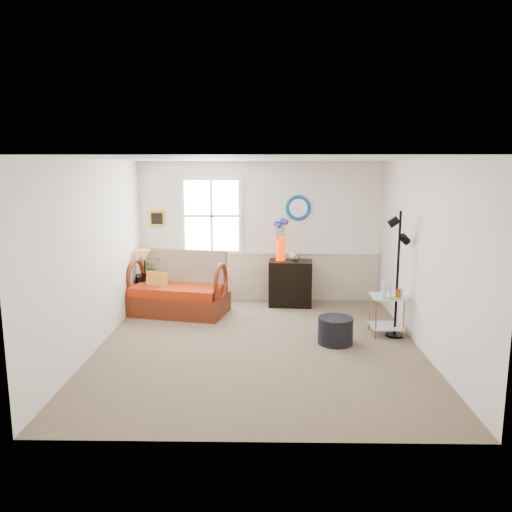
{
  "coord_description": "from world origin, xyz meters",
  "views": [
    {
      "loc": [
        0.08,
        -6.72,
        2.51
      ],
      "look_at": [
        -0.04,
        0.46,
        1.21
      ],
      "focal_mm": 35.0,
      "sensor_mm": 36.0,
      "label": 1
    }
  ],
  "objects_px": {
    "loveseat": "(178,283)",
    "floor_lamp": "(398,275)",
    "lamp_stand": "(147,291)",
    "ottoman": "(335,331)",
    "cabinet": "(291,283)",
    "side_table": "(386,315)"
  },
  "relations": [
    {
      "from": "lamp_stand",
      "to": "ottoman",
      "type": "height_order",
      "value": "lamp_stand"
    },
    {
      "from": "lamp_stand",
      "to": "floor_lamp",
      "type": "distance_m",
      "value": 4.41
    },
    {
      "from": "loveseat",
      "to": "floor_lamp",
      "type": "bearing_deg",
      "value": -5.97
    },
    {
      "from": "lamp_stand",
      "to": "cabinet",
      "type": "xyz_separation_m",
      "value": [
        2.61,
        0.13,
        0.12
      ]
    },
    {
      "from": "lamp_stand",
      "to": "side_table",
      "type": "bearing_deg",
      "value": -20.56
    },
    {
      "from": "loveseat",
      "to": "floor_lamp",
      "type": "height_order",
      "value": "floor_lamp"
    },
    {
      "from": "lamp_stand",
      "to": "ottoman",
      "type": "relative_size",
      "value": 1.16
    },
    {
      "from": "cabinet",
      "to": "side_table",
      "type": "distance_m",
      "value": 2.11
    },
    {
      "from": "loveseat",
      "to": "cabinet",
      "type": "relative_size",
      "value": 1.96
    },
    {
      "from": "loveseat",
      "to": "floor_lamp",
      "type": "relative_size",
      "value": 0.86
    },
    {
      "from": "loveseat",
      "to": "ottoman",
      "type": "relative_size",
      "value": 3.24
    },
    {
      "from": "loveseat",
      "to": "side_table",
      "type": "relative_size",
      "value": 2.67
    },
    {
      "from": "side_table",
      "to": "ottoman",
      "type": "relative_size",
      "value": 1.21
    },
    {
      "from": "side_table",
      "to": "ottoman",
      "type": "bearing_deg",
      "value": -154.21
    },
    {
      "from": "loveseat",
      "to": "floor_lamp",
      "type": "distance_m",
      "value": 3.64
    },
    {
      "from": "lamp_stand",
      "to": "cabinet",
      "type": "bearing_deg",
      "value": 2.76
    },
    {
      "from": "floor_lamp",
      "to": "ottoman",
      "type": "relative_size",
      "value": 3.76
    },
    {
      "from": "ottoman",
      "to": "side_table",
      "type": "bearing_deg",
      "value": 25.79
    },
    {
      "from": "cabinet",
      "to": "side_table",
      "type": "height_order",
      "value": "cabinet"
    },
    {
      "from": "cabinet",
      "to": "side_table",
      "type": "relative_size",
      "value": 1.36
    },
    {
      "from": "loveseat",
      "to": "lamp_stand",
      "type": "relative_size",
      "value": 2.8
    },
    {
      "from": "lamp_stand",
      "to": "floor_lamp",
      "type": "bearing_deg",
      "value": -20.75
    }
  ]
}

